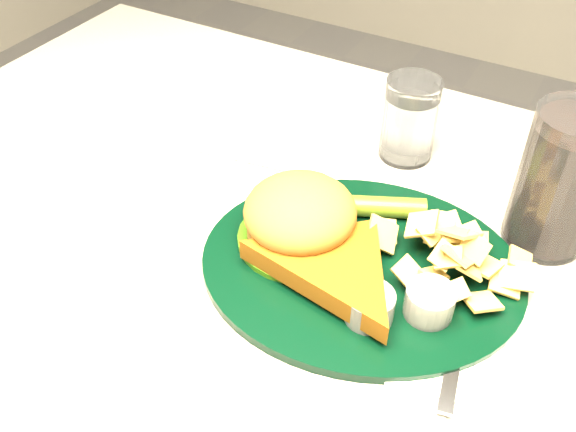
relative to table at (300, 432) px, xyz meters
The scene contains 6 objects.
table is the anchor object (origin of this frame).
dinner_plate 0.42m from the table, ahead, with size 0.33×0.28×0.07m, color black, non-canonical shape.
water_glass 0.48m from the table, 81.94° to the left, with size 0.07×0.07×0.11m, color white.
cola_glass 0.52m from the table, 32.86° to the left, with size 0.09×0.09×0.16m, color black.
fork_napkin 0.43m from the table, 12.86° to the right, with size 0.14×0.18×0.01m, color white, non-canonical shape.
wrapped_straw 0.40m from the table, 130.89° to the left, with size 0.22×0.08×0.01m, color white, non-canonical shape.
Camera 1 is at (0.23, -0.44, 1.23)m, focal length 40.00 mm.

